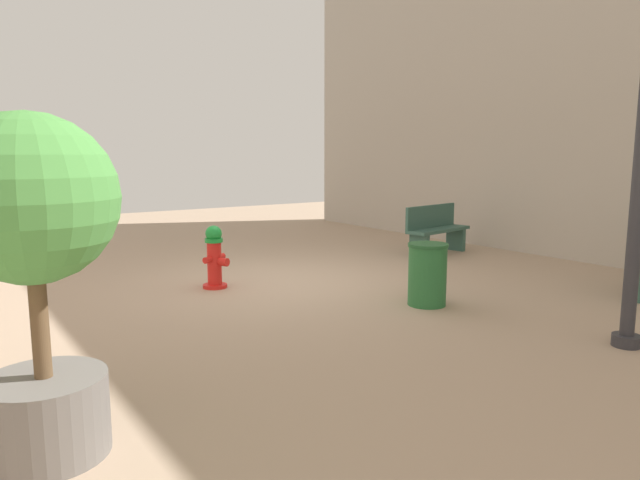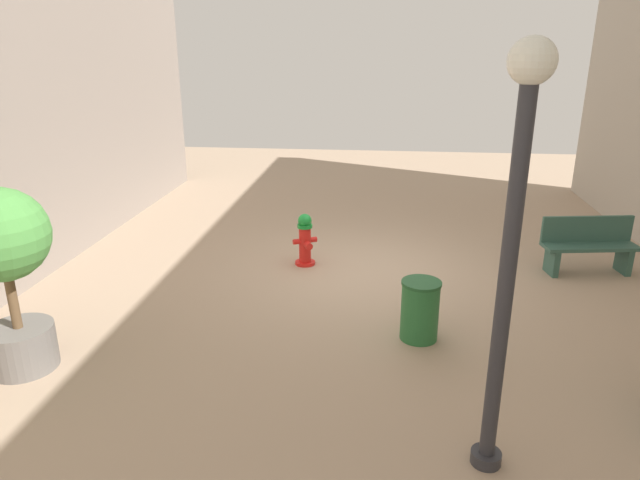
% 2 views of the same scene
% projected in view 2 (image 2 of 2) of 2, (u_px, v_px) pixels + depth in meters
% --- Properties ---
extents(ground_plane, '(23.40, 23.40, 0.00)m').
position_uv_depth(ground_plane, '(364.00, 271.00, 9.69)').
color(ground_plane, tan).
extents(fire_hydrant, '(0.42, 0.41, 0.92)m').
position_uv_depth(fire_hydrant, '(305.00, 239.00, 9.86)').
color(fire_hydrant, red).
rests_on(fire_hydrant, ground_plane).
extents(bench_near, '(1.60, 0.68, 0.95)m').
position_uv_depth(bench_near, '(588.00, 245.00, 9.53)').
color(bench_near, '#33594C').
rests_on(bench_near, ground_plane).
extents(planter_tree, '(1.06, 1.06, 2.21)m').
position_uv_depth(planter_tree, '(5.00, 260.00, 6.38)').
color(planter_tree, slate).
rests_on(planter_tree, ground_plane).
extents(street_lamp, '(0.36, 0.36, 3.74)m').
position_uv_depth(street_lamp, '(513.00, 223.00, 4.50)').
color(street_lamp, '#2D2D33').
rests_on(street_lamp, ground_plane).
extents(trash_bin, '(0.52, 0.52, 0.81)m').
position_uv_depth(trash_bin, '(420.00, 310.00, 7.37)').
color(trash_bin, '#266633').
rests_on(trash_bin, ground_plane).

